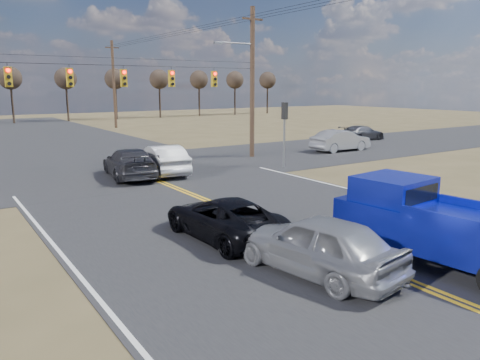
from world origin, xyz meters
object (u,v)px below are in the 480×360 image
pickup_truck (435,224)px  black_suv (224,218)px  white_car_queue (163,160)px  cross_car_east_near (340,141)px  cross_car_east_far (362,133)px  dgrey_car_queue (130,163)px  silver_suv (317,244)px

pickup_truck → black_suv: pickup_truck is taller
pickup_truck → white_car_queue: pickup_truck is taller
cross_car_east_near → pickup_truck: bearing=140.9°
cross_car_east_far → dgrey_car_queue: bearing=102.1°
silver_suv → cross_car_east_far: (24.78, 20.68, -0.13)m
dgrey_car_queue → white_car_queue: bearing=-170.9°
white_car_queue → dgrey_car_queue: bearing=7.7°
pickup_truck → dgrey_car_queue: size_ratio=1.13×
pickup_truck → black_suv: 6.31m
dgrey_car_queue → cross_car_east_far: size_ratio=1.17×
silver_suv → cross_car_east_near: 24.32m
pickup_truck → silver_suv: 3.51m
white_car_queue → cross_car_east_near: 15.18m
white_car_queue → dgrey_car_queue: (-1.92, 0.00, -0.02)m
pickup_truck → dgrey_car_queue: pickup_truck is taller
cross_car_east_near → black_suv: bearing=125.0°
pickup_truck → silver_suv: pickup_truck is taller
pickup_truck → cross_car_east_far: pickup_truck is taller
black_suv → cross_car_east_near: cross_car_east_near is taller
cross_car_east_near → silver_suv: bearing=133.1°
white_car_queue → cross_car_east_far: bearing=-158.9°
black_suv → dgrey_car_queue: 11.58m
cross_car_east_near → cross_car_east_far: (6.98, 4.11, -0.13)m
white_car_queue → black_suv: bearing=82.5°
silver_suv → black_suv: 3.91m
cross_car_east_near → cross_car_east_far: cross_car_east_near is taller
silver_suv → cross_car_east_far: bearing=-149.0°
black_suv → cross_car_east_near: (18.26, 12.69, 0.14)m
pickup_truck → dgrey_car_queue: (-2.56, 16.58, -0.30)m
cross_car_east_near → cross_car_east_far: 8.10m
white_car_queue → cross_car_east_far: 22.74m
pickup_truck → white_car_queue: (-0.63, 16.58, -0.27)m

